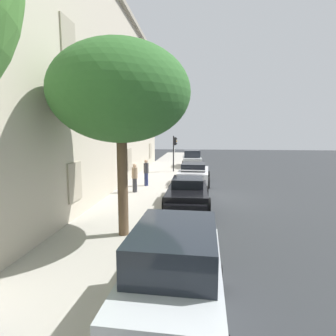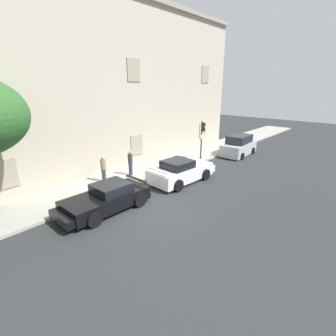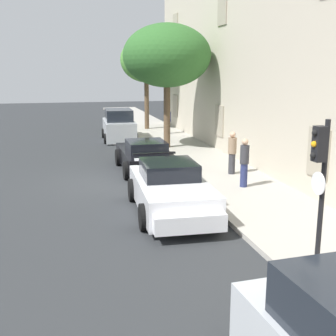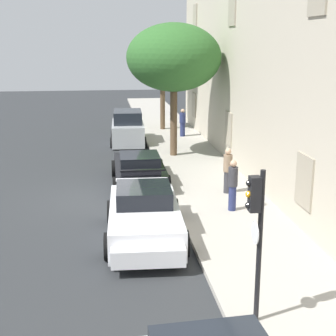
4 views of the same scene
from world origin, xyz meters
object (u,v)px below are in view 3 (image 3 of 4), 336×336
object	(u,v)px
sportscar_red_lead	(144,156)
tree_near_kerb	(146,60)
hatchback_distant	(119,127)
traffic_light	(320,171)
tree_midblock	(167,56)
pedestrian_admiring	(168,121)
pedestrian_strolling	(232,152)
sportscar_yellow_flank	(172,192)
pedestrian_bystander	(244,162)

from	to	relation	value
sportscar_red_lead	tree_near_kerb	size ratio (longest dim) A/B	0.76
hatchback_distant	sportscar_red_lead	bearing A→B (deg)	0.17
tree_near_kerb	traffic_light	xyz separation A→B (m)	(21.64, -0.86, -2.41)
tree_midblock	pedestrian_admiring	bearing A→B (deg)	165.79
tree_midblock	traffic_light	xyz separation A→B (m)	(14.42, -0.52, -2.48)
pedestrian_admiring	pedestrian_strolling	distance (m)	10.93
sportscar_yellow_flank	tree_near_kerb	xyz separation A→B (m)	(-17.08, 2.56, 3.98)
tree_midblock	traffic_light	distance (m)	14.64
sportscar_yellow_flank	pedestrian_admiring	xyz separation A→B (m)	(-14.56, 3.41, 0.30)
tree_midblock	pedestrian_strolling	bearing A→B (deg)	9.62
sportscar_red_lead	pedestrian_bystander	bearing A→B (deg)	35.01
sportscar_red_lead	traffic_light	distance (m)	10.44
traffic_light	tree_midblock	bearing A→B (deg)	177.94
tree_near_kerb	pedestrian_admiring	world-z (taller)	tree_near_kerb
hatchback_distant	pedestrian_strolling	bearing A→B (deg)	17.07
pedestrian_bystander	hatchback_distant	bearing A→B (deg)	-166.90
tree_near_kerb	pedestrian_strolling	world-z (taller)	tree_near_kerb
sportscar_red_lead	tree_near_kerb	xyz separation A→B (m)	(-11.43, 2.31, 4.03)
tree_near_kerb	pedestrian_bystander	size ratio (longest dim) A/B	3.59
sportscar_red_lead	tree_near_kerb	bearing A→B (deg)	168.58
sportscar_yellow_flank	pedestrian_admiring	world-z (taller)	pedestrian_admiring
sportscar_red_lead	tree_midblock	distance (m)	6.20
hatchback_distant	tree_midblock	distance (m)	5.71
hatchback_distant	pedestrian_bystander	size ratio (longest dim) A/B	2.20
tree_near_kerb	pedestrian_admiring	size ratio (longest dim) A/B	3.80
pedestrian_admiring	pedestrian_strolling	size ratio (longest dim) A/B	0.96
traffic_light	pedestrian_strolling	world-z (taller)	traffic_light
pedestrian_strolling	pedestrian_admiring	bearing A→B (deg)	179.29
sportscar_red_lead	pedestrian_bystander	world-z (taller)	pedestrian_bystander
tree_near_kerb	traffic_light	distance (m)	21.79
traffic_light	pedestrian_strolling	bearing A→B (deg)	169.12
sportscar_yellow_flank	tree_near_kerb	size ratio (longest dim) A/B	0.78
hatchback_distant	tree_midblock	world-z (taller)	tree_midblock
sportscar_yellow_flank	traffic_light	bearing A→B (deg)	20.43
pedestrian_bystander	tree_midblock	bearing A→B (deg)	-174.70
tree_near_kerb	pedestrian_bystander	distance (m)	15.73
hatchback_distant	tree_near_kerb	distance (m)	5.70
sportscar_red_lead	traffic_light	xyz separation A→B (m)	(10.21, 1.45, 1.62)
tree_near_kerb	pedestrian_strolling	size ratio (longest dim) A/B	3.66
hatchback_distant	tree_midblock	bearing A→B (deg)	28.37
pedestrian_admiring	pedestrian_bystander	xyz separation A→B (m)	(12.79, -0.44, 0.07)
pedestrian_strolling	tree_near_kerb	bearing A→B (deg)	-176.97
sportscar_red_lead	traffic_light	world-z (taller)	traffic_light
hatchback_distant	traffic_light	world-z (taller)	traffic_light
hatchback_distant	tree_near_kerb	size ratio (longest dim) A/B	0.61
sportscar_yellow_flank	pedestrian_bystander	size ratio (longest dim) A/B	2.81
pedestrian_bystander	pedestrian_strolling	bearing A→B (deg)	170.66
sportscar_yellow_flank	hatchback_distant	distance (m)	13.55
sportscar_red_lead	pedestrian_bystander	xyz separation A→B (m)	(3.88, 2.71, 0.42)
tree_midblock	pedestrian_strolling	xyz separation A→B (m)	(6.23, 1.06, -3.71)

